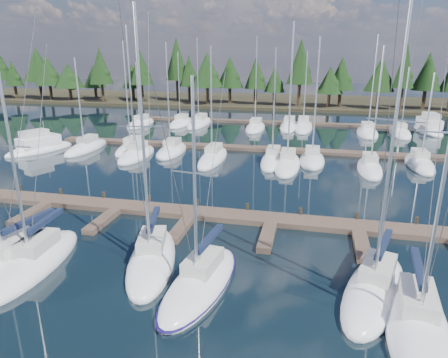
% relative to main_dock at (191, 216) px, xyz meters
% --- Properties ---
extents(ground, '(260.00, 260.00, 0.00)m').
position_rel_main_dock_xyz_m(ground, '(0.00, 12.64, -0.20)').
color(ground, black).
rests_on(ground, ground).
extents(far_shore, '(220.00, 30.00, 0.60)m').
position_rel_main_dock_xyz_m(far_shore, '(0.00, 72.64, 0.10)').
color(far_shore, '#2E2919').
rests_on(far_shore, ground).
extents(main_dock, '(44.00, 6.13, 0.90)m').
position_rel_main_dock_xyz_m(main_dock, '(0.00, 0.00, 0.00)').
color(main_dock, brown).
rests_on(main_dock, ground).
extents(back_docks, '(50.00, 21.80, 0.40)m').
position_rel_main_dock_xyz_m(back_docks, '(0.00, 32.23, -0.00)').
color(back_docks, brown).
rests_on(back_docks, ground).
extents(front_sailboat_1, '(4.72, 9.75, 15.19)m').
position_rel_main_dock_xyz_m(front_sailboat_1, '(-8.03, -9.01, 0.08)').
color(front_sailboat_1, white).
rests_on(front_sailboat_1, ground).
extents(front_sailboat_2, '(3.16, 8.60, 13.18)m').
position_rel_main_dock_xyz_m(front_sailboat_2, '(-6.71, -8.72, 0.09)').
color(front_sailboat_2, white).
rests_on(front_sailboat_2, ground).
extents(front_sailboat_3, '(4.60, 8.64, 14.96)m').
position_rel_main_dock_xyz_m(front_sailboat_3, '(-0.24, -6.93, 0.10)').
color(front_sailboat_3, white).
rests_on(front_sailboat_3, ground).
extents(front_sailboat_4, '(3.82, 8.62, 11.74)m').
position_rel_main_dock_xyz_m(front_sailboat_4, '(3.23, -8.72, 0.07)').
color(front_sailboat_4, white).
rests_on(front_sailboat_4, ground).
extents(front_sailboat_5, '(5.10, 8.86, 16.43)m').
position_rel_main_dock_xyz_m(front_sailboat_5, '(12.11, -7.36, 0.11)').
color(front_sailboat_5, white).
rests_on(front_sailboat_5, ground).
extents(front_sailboat_6, '(3.68, 9.23, 16.40)m').
position_rel_main_dock_xyz_m(front_sailboat_6, '(13.60, -9.70, 0.10)').
color(front_sailboat_6, white).
rests_on(front_sailboat_6, ground).
extents(back_sailboat_rows, '(44.23, 34.26, 16.05)m').
position_rel_main_dock_xyz_m(back_sailboat_rows, '(0.07, 27.83, 0.06)').
color(back_sailboat_rows, white).
rests_on(back_sailboat_rows, ground).
extents(motor_yacht_left, '(6.11, 9.39, 4.46)m').
position_rel_main_dock_xyz_m(motor_yacht_left, '(-24.77, 16.11, 0.29)').
color(motor_yacht_left, white).
rests_on(motor_yacht_left, ground).
extents(motor_yacht_right, '(3.86, 9.90, 4.86)m').
position_rel_main_dock_xyz_m(motor_yacht_right, '(26.06, 40.60, 0.32)').
color(motor_yacht_right, white).
rests_on(motor_yacht_right, ground).
extents(tree_line, '(182.27, 11.06, 14.48)m').
position_rel_main_dock_xyz_m(tree_line, '(-3.66, 62.85, 7.28)').
color(tree_line, black).
rests_on(tree_line, far_shore).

